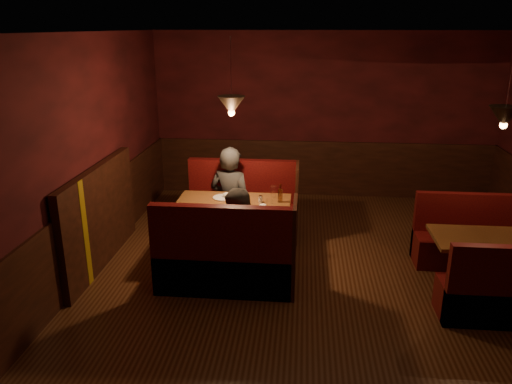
# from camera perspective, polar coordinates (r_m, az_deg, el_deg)

# --- Properties ---
(room) EXTENTS (6.02, 7.02, 2.92)m
(room) POSITION_cam_1_polar(r_m,az_deg,el_deg) (5.70, 6.04, -1.24)
(room) COLOR #401D0C
(room) RESTS_ON ground
(main_table) EXTENTS (1.48, 0.90, 1.04)m
(main_table) POSITION_cam_1_polar(r_m,az_deg,el_deg) (6.51, -2.50, -2.76)
(main_table) COLOR brown
(main_table) RESTS_ON ground
(main_bench_far) EXTENTS (1.63, 0.58, 1.11)m
(main_bench_far) POSITION_cam_1_polar(r_m,az_deg,el_deg) (7.37, -1.45, -2.29)
(main_bench_far) COLOR black
(main_bench_far) RESTS_ON ground
(main_bench_near) EXTENTS (1.63, 0.58, 1.11)m
(main_bench_near) POSITION_cam_1_polar(r_m,az_deg,el_deg) (5.85, -3.43, -8.09)
(main_bench_near) COLOR black
(main_bench_near) RESTS_ON ground
(second_table) EXTENTS (1.17, 0.74, 0.66)m
(second_table) POSITION_cam_1_polar(r_m,az_deg,el_deg) (6.37, 24.55, -6.17)
(second_table) COLOR brown
(second_table) RESTS_ON ground
(second_bench_far) EXTENTS (1.29, 0.48, 0.92)m
(second_bench_far) POSITION_cam_1_polar(r_m,az_deg,el_deg) (7.06, 22.81, -5.29)
(second_bench_far) COLOR black
(second_bench_far) RESTS_ON ground
(second_bench_near) EXTENTS (1.29, 0.48, 0.92)m
(second_bench_near) POSITION_cam_1_polar(r_m,az_deg,el_deg) (5.88, 26.66, -10.67)
(second_bench_near) COLOR black
(second_bench_near) RESTS_ON ground
(diner_a) EXTENTS (0.72, 0.58, 1.73)m
(diner_a) POSITION_cam_1_polar(r_m,az_deg,el_deg) (7.05, -2.93, 1.12)
(diner_a) COLOR #303030
(diner_a) RESTS_ON ground
(diner_b) EXTENTS (0.75, 0.59, 1.53)m
(diner_b) POSITION_cam_1_polar(r_m,az_deg,el_deg) (5.86, -1.70, -3.60)
(diner_b) COLOR #3A3430
(diner_b) RESTS_ON ground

